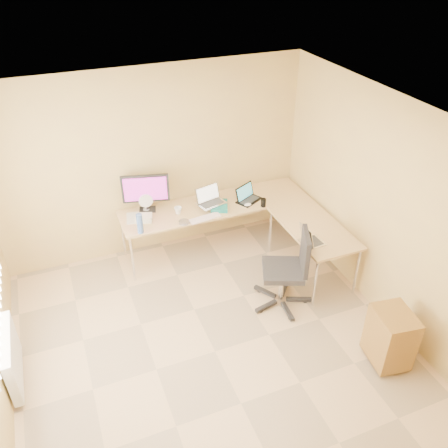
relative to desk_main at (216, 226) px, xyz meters
name	(u,v)px	position (x,y,z in m)	size (l,w,h in m)	color
floor	(215,351)	(-0.72, -1.85, -0.36)	(4.50, 4.50, 0.00)	tan
ceiling	(212,131)	(-0.72, -1.85, 2.24)	(4.50, 4.50, 0.00)	white
wall_back	(154,164)	(-0.72, 0.40, 0.93)	(4.50, 4.50, 0.00)	tan
wall_right	(391,216)	(1.38, -1.85, 0.93)	(4.50, 4.50, 0.00)	tan
desk_main	(216,226)	(0.00, 0.00, 0.00)	(2.65, 0.70, 0.73)	tan
desk_return	(311,250)	(0.98, -1.00, 0.00)	(0.70, 1.30, 0.73)	tan
monitor	(146,193)	(-0.91, 0.20, 0.63)	(0.63, 0.20, 0.54)	black
book_stack	(219,206)	(0.02, -0.10, 0.39)	(0.23, 0.31, 0.05)	#12645A
laptop_center	(211,196)	(-0.08, -0.05, 0.54)	(0.37, 0.29, 0.24)	silver
laptop_black	(249,194)	(0.47, -0.08, 0.48)	(0.35, 0.26, 0.22)	black
keyboard	(205,218)	(-0.27, -0.30, 0.37)	(0.43, 0.12, 0.02)	silver
mouse	(248,205)	(0.40, -0.20, 0.38)	(0.10, 0.07, 0.04)	silver
mug	(178,210)	(-0.55, -0.04, 0.41)	(0.10, 0.10, 0.10)	white
cd_stack	(184,222)	(-0.55, -0.30, 0.38)	(0.13, 0.13, 0.03)	#9FA1BC
water_bottle	(140,224)	(-1.13, -0.30, 0.50)	(0.08, 0.08, 0.27)	#4061A2
papers	(134,218)	(-1.13, 0.07, 0.37)	(0.20, 0.29, 0.01)	beige
white_box	(144,218)	(-1.02, -0.04, 0.40)	(0.22, 0.16, 0.08)	beige
desk_fan	(146,203)	(-0.93, 0.20, 0.48)	(0.19, 0.19, 0.24)	white
black_cup	(263,203)	(0.59, -0.30, 0.43)	(0.07, 0.07, 0.12)	black
laptop_return	(313,235)	(0.77, -1.30, 0.47)	(0.25, 0.32, 0.21)	silver
office_chair	(283,271)	(0.33, -1.40, 0.14)	(0.63, 0.63, 1.05)	black
cabinet	(390,337)	(0.95, -2.65, -0.01)	(0.37, 0.46, 0.63)	brown
radiator	(12,357)	(-2.75, -1.45, -0.02)	(0.09, 0.80, 0.55)	white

